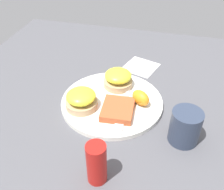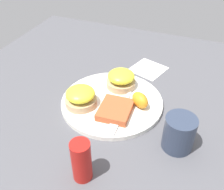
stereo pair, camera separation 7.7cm
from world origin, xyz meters
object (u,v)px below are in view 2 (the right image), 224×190
(sandwich_benedict_right, at_px, (81,97))
(fork, at_px, (121,111))
(orange_wedge, at_px, (140,100))
(hashbrown_patty, at_px, (115,110))
(cup, at_px, (179,133))
(condiment_bottle, at_px, (81,161))
(sandwich_benedict_left, at_px, (120,79))

(sandwich_benedict_right, bearing_deg, fork, -83.44)
(orange_wedge, xyz_separation_m, fork, (-0.04, 0.04, -0.02))
(hashbrown_patty, distance_m, orange_wedge, 0.08)
(cup, bearing_deg, condiment_bottle, 133.25)
(hashbrown_patty, bearing_deg, fork, -50.78)
(sandwich_benedict_left, distance_m, hashbrown_patty, 0.13)
(sandwich_benedict_right, xyz_separation_m, condiment_bottle, (-0.21, -0.11, 0.01))
(sandwich_benedict_right, distance_m, cup, 0.29)
(sandwich_benedict_right, relative_size, condiment_bottle, 0.86)
(sandwich_benedict_left, relative_size, orange_wedge, 1.53)
(orange_wedge, height_order, condiment_bottle, condiment_bottle)
(condiment_bottle, bearing_deg, hashbrown_patty, 1.19)
(sandwich_benedict_left, relative_size, fork, 0.40)
(fork, xyz_separation_m, cup, (-0.06, -0.17, 0.03))
(sandwich_benedict_left, height_order, hashbrown_patty, sandwich_benedict_left)
(hashbrown_patty, height_order, condiment_bottle, condiment_bottle)
(sandwich_benedict_left, distance_m, condiment_bottle, 0.34)
(sandwich_benedict_left, xyz_separation_m, fork, (-0.11, -0.04, -0.02))
(condiment_bottle, bearing_deg, cup, -46.75)
(orange_wedge, height_order, cup, cup)
(cup, bearing_deg, hashbrown_patty, 76.35)
(orange_wedge, relative_size, fork, 0.26)
(sandwich_benedict_right, distance_m, hashbrown_patty, 0.11)
(sandwich_benedict_left, bearing_deg, condiment_bottle, -173.98)
(hashbrown_patty, bearing_deg, sandwich_benedict_right, 91.63)
(sandwich_benedict_left, distance_m, cup, 0.27)
(orange_wedge, xyz_separation_m, cup, (-0.10, -0.13, 0.01))
(hashbrown_patty, height_order, cup, cup)
(sandwich_benedict_right, bearing_deg, sandwich_benedict_left, -30.55)
(hashbrown_patty, height_order, fork, hashbrown_patty)
(sandwich_benedict_left, height_order, fork, sandwich_benedict_left)
(hashbrown_patty, xyz_separation_m, orange_wedge, (0.05, -0.06, 0.01))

